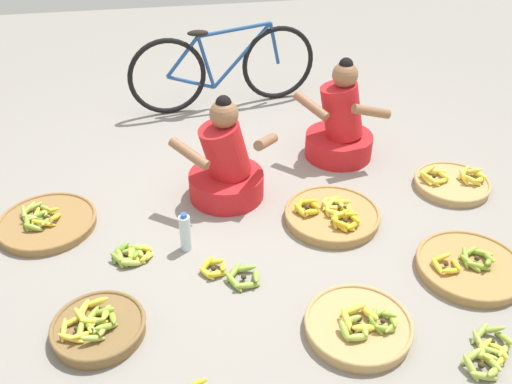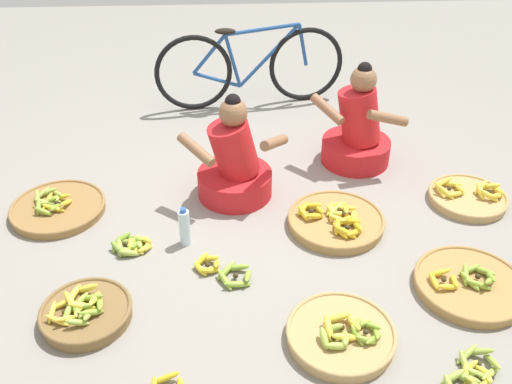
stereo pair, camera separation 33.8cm
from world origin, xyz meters
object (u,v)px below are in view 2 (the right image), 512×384
Objects in this scene: banana_basket_near_bicycle at (470,284)px; banana_basket_mid_left at (336,220)px; bicycle_leaning at (250,67)px; banana_basket_back_right at (341,334)px; vendor_woman_front at (234,165)px; water_bottle at (185,227)px; loose_bananas_near_vendor at (472,376)px; banana_basket_back_center at (58,207)px; banana_basket_back_left at (85,312)px; loose_bananas_mid_right at (132,245)px; loose_bananas_front_center at (223,271)px; banana_basket_front_left at (468,197)px; vendor_woman_behind at (357,132)px.

banana_basket_near_bicycle is 0.90m from banana_basket_mid_left.
bicycle_leaning is 2.85m from banana_basket_back_right.
vendor_woman_front reaches higher than water_bottle.
banana_basket_mid_left is 1.30m from loose_bananas_near_vendor.
banana_basket_back_center is at bearing 172.18° from banana_basket_mid_left.
banana_basket_back_center is at bearing 147.13° from loose_bananas_near_vendor.
banana_basket_back_left is 1.97m from loose_bananas_near_vendor.
banana_basket_mid_left reaches higher than banana_basket_back_center.
water_bottle is (-0.50, -1.99, -0.23)m from bicycle_leaning.
loose_bananas_mid_right is (-1.74, 1.06, 0.00)m from loose_bananas_near_vendor.
loose_bananas_near_vendor is 1.79m from water_bottle.
bicycle_leaning is 2.33m from loose_bananas_front_center.
loose_bananas_near_vendor is at bearing -25.35° from banana_basket_back_right.
banana_basket_back_center reaches higher than loose_bananas_front_center.
banana_basket_near_bicycle is (1.30, -1.03, -0.20)m from vendor_woman_front.
loose_bananas_near_vendor is (0.58, -0.27, -0.01)m from banana_basket_back_right.
banana_basket_mid_left is 0.85m from loose_bananas_front_center.
banana_basket_back_center is (-2.50, 0.88, -0.00)m from banana_basket_near_bicycle.
bicycle_leaning is 3.24m from loose_bananas_near_vendor.
loose_bananas_mid_right is 1.05× the size of water_bottle.
water_bottle is at bearing 6.88° from loose_bananas_mid_right.
banana_basket_near_bicycle reaches higher than banana_basket_front_left.
loose_bananas_front_center is at bearing -96.66° from bicycle_leaning.
loose_bananas_near_vendor is 2.04m from loose_bananas_mid_right.
vendor_woman_behind reaches higher than banana_basket_back_right.
banana_basket_back_center is (-2.13, -0.55, -0.22)m from vendor_woman_behind.
banana_basket_back_right is at bearing -157.40° from banana_basket_near_bicycle.
vendor_woman_front reaches higher than banana_basket_back_center.
loose_bananas_front_center is at bearing -52.58° from water_bottle.
banana_basket_mid_left is at bearing 29.94° from loose_bananas_front_center.
loose_bananas_near_vendor is 1.30× the size of water_bottle.
banana_basket_front_left is at bearing -40.66° from vendor_woman_behind.
loose_bananas_mid_right is at bearing -138.91° from vendor_woman_front.
banana_basket_front_left is 1.09× the size of banana_basket_back_left.
banana_basket_mid_left is 1.12× the size of banana_basket_back_right.
banana_basket_front_left is (0.96, 0.23, -0.00)m from banana_basket_mid_left.
vendor_woman_behind is 1.27× the size of banana_basket_back_center.
banana_basket_near_bicycle is at bearing -13.20° from loose_bananas_mid_right.
bicycle_leaning is 3.16× the size of banana_basket_front_left.
vendor_woman_behind is 1.41× the size of banana_basket_back_right.
banana_basket_front_left is 1.61m from banana_basket_back_right.
loose_bananas_mid_right is at bearing -37.24° from banana_basket_back_center.
banana_basket_back_right is (0.33, -2.82, -0.32)m from bicycle_leaning.
banana_basket_front_left reaches higher than loose_bananas_near_vendor.
vendor_woman_front is 2.87× the size of water_bottle.
banana_basket_back_right is at bearing -69.37° from vendor_woman_front.
banana_basket_back_left is 0.79m from water_bottle.
banana_basket_front_left is 1.50× the size of loose_bananas_front_center.
banana_basket_mid_left is at bearing 26.53° from banana_basket_back_left.
banana_basket_back_left is 1.84× the size of water_bottle.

